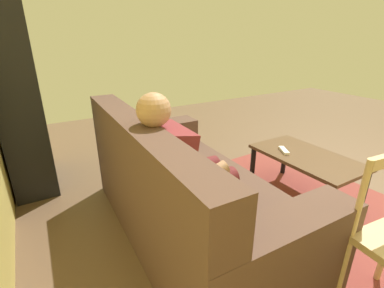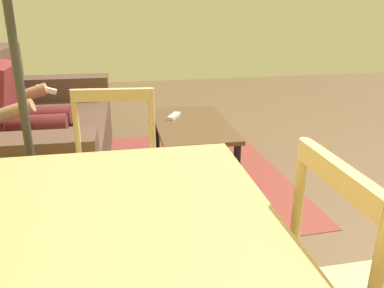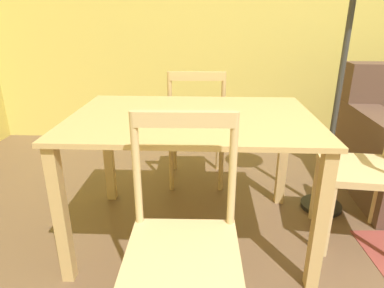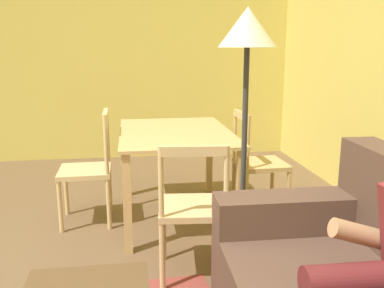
{
  "view_description": "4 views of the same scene",
  "coord_description": "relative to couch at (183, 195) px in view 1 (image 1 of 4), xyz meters",
  "views": [
    {
      "loc": [
        -0.7,
        2.65,
        1.44
      ],
      "look_at": [
        0.86,
        1.72,
        0.72
      ],
      "focal_mm": 25.96,
      "sensor_mm": 36.0,
      "label": 1
    },
    {
      "loc": [
        -2.12,
        1.13,
        1.34
      ],
      "look_at": [
        0.73,
        0.59,
        0.26
      ],
      "focal_mm": 37.56,
      "sensor_mm": 36.0,
      "label": 2
    },
    {
      "loc": [
        -1.22,
        -0.6,
        1.28
      ],
      "look_at": [
        -1.3,
        1.17,
        0.6
      ],
      "focal_mm": 31.53,
      "sensor_mm": 36.0,
      "label": 3
    },
    {
      "loc": [
        2.12,
        0.81,
        1.44
      ],
      "look_at": [
        -0.22,
        1.15,
        0.9
      ],
      "focal_mm": 38.74,
      "sensor_mm": 36.0,
      "label": 4
    }
  ],
  "objects": [
    {
      "name": "couch",
      "position": [
        0.0,
        0.0,
        0.0
      ],
      "size": [
        1.98,
        1.02,
        0.94
      ],
      "color": "brown",
      "rests_on": "ground_plane"
    },
    {
      "name": "tv_remote",
      "position": [
        0.03,
        -1.09,
        0.11
      ],
      "size": [
        0.17,
        0.13,
        0.02
      ],
      "primitive_type": "cube",
      "rotation": [
        0.0,
        0.0,
        1.07
      ],
      "color": "white",
      "rests_on": "coffee_table"
    },
    {
      "name": "coffee_table",
      "position": [
        -0.13,
        -1.2,
        0.04
      ],
      "size": [
        0.94,
        0.54,
        0.43
      ],
      "color": "brown",
      "rests_on": "ground_plane"
    },
    {
      "name": "person_lounging",
      "position": [
        -0.08,
        0.04,
        0.26
      ],
      "size": [
        0.6,
        0.85,
        1.13
      ],
      "color": "maroon",
      "rests_on": "ground_plane"
    },
    {
      "name": "area_rug",
      "position": [
        -0.13,
        -1.2,
        -0.33
      ],
      "size": [
        2.06,
        1.49,
        0.01
      ],
      "primitive_type": "cube",
      "rotation": [
        0.0,
        0.0,
        0.05
      ],
      "color": "brown",
      "rests_on": "ground_plane"
    },
    {
      "name": "bookshelf",
      "position": [
        1.49,
        0.96,
        0.44
      ],
      "size": [
        0.87,
        0.36,
        1.84
      ],
      "color": "black",
      "rests_on": "ground_plane"
    }
  ]
}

